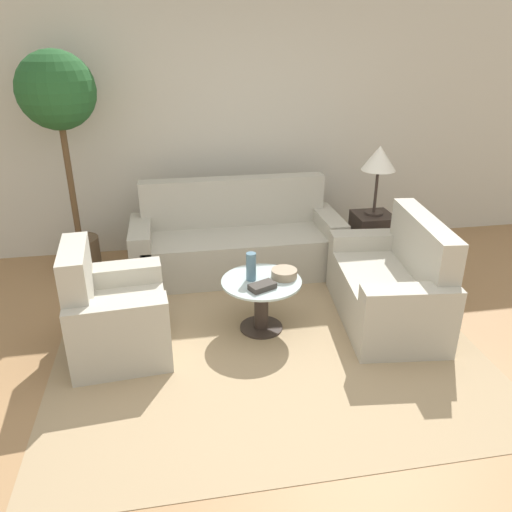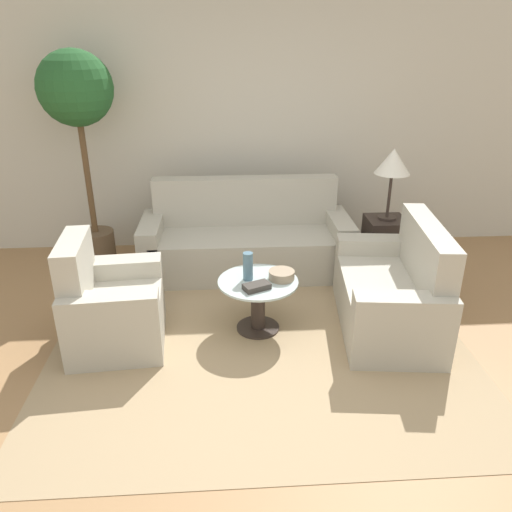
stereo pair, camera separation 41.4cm
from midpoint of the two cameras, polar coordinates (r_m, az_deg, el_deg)
The scene contains 13 objects.
ground_plane at distance 3.55m, azimuth 3.95°, elevation -15.12°, with size 14.00×14.00×0.00m, color #9E754C.
wall_back at distance 5.51m, azimuth 0.66°, elevation 14.23°, with size 10.00×0.06×2.60m.
rug at distance 4.18m, azimuth 3.09°, elevation -8.31°, with size 3.22×3.18×0.01m.
sofa_main at distance 5.09m, azimuth 1.19°, elevation 1.55°, with size 2.07×0.76×0.92m.
armchair at distance 3.99m, azimuth -13.63°, elevation -5.99°, with size 0.76×0.87×0.88m.
loveseat at distance 4.30m, azimuth 18.36°, elevation -4.25°, with size 0.86×1.36×0.90m.
coffee_table at distance 4.04m, azimuth 3.18°, elevation -4.91°, with size 0.64×0.64×0.45m.
side_table at distance 5.24m, azimuth 16.60°, elevation 1.10°, with size 0.38×0.38×0.58m.
table_lamp at distance 4.98m, azimuth 17.74°, elevation 10.02°, with size 0.34×0.34×0.69m.
potted_plant at distance 5.10m, azimuth -17.41°, elevation 15.54°, with size 0.70×0.70×2.13m.
vase at distance 3.93m, azimuth 2.09°, elevation -1.26°, with size 0.08×0.08×0.23m.
bowl at distance 4.00m, azimuth 5.92°, elevation -2.23°, with size 0.21×0.21×0.07m.
book_stack at distance 3.83m, azimuth 3.19°, elevation -3.58°, with size 0.23×0.19×0.05m.
Camera 2 is at (-0.21, -2.75, 2.24)m, focal length 35.00 mm.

